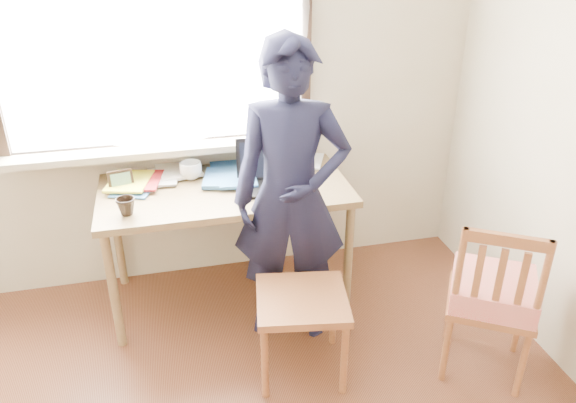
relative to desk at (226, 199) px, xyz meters
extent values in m
cube|color=beige|center=(-0.12, 0.37, 0.61)|extent=(3.50, 0.02, 2.60)
cube|color=white|center=(-0.32, 0.36, 0.91)|extent=(1.70, 0.01, 1.30)
cube|color=black|center=(-0.32, 0.34, 0.23)|extent=(1.82, 0.06, 0.06)
cube|color=black|center=(0.56, 0.34, 0.91)|extent=(0.06, 0.06, 1.30)
cube|color=beige|center=(-0.32, 0.27, 0.24)|extent=(1.85, 0.20, 0.04)
cube|color=white|center=(-0.32, 0.28, 1.01)|extent=(1.95, 0.02, 1.65)
cube|color=brown|center=(0.00, 0.00, 0.06)|extent=(1.43, 0.72, 0.04)
cylinder|color=brown|center=(-0.66, -0.31, -0.32)|extent=(0.05, 0.05, 0.73)
cylinder|color=brown|center=(-0.66, 0.31, -0.32)|extent=(0.05, 0.05, 0.73)
cylinder|color=brown|center=(0.66, -0.31, -0.32)|extent=(0.05, 0.05, 0.73)
cylinder|color=brown|center=(0.66, 0.31, -0.32)|extent=(0.05, 0.05, 0.73)
cube|color=black|center=(0.25, -0.08, 0.09)|extent=(0.40, 0.31, 0.02)
cube|color=black|center=(0.27, 0.05, 0.21)|extent=(0.38, 0.12, 0.25)
cube|color=black|center=(0.27, 0.05, 0.21)|extent=(0.33, 0.10, 0.20)
cube|color=black|center=(0.25, -0.09, 0.09)|extent=(0.34, 0.19, 0.00)
imported|color=white|center=(-0.18, 0.17, 0.13)|extent=(0.19, 0.19, 0.10)
imported|color=black|center=(-0.54, -0.21, 0.13)|extent=(0.11, 0.11, 0.09)
ellipsoid|color=black|center=(0.40, -0.10, 0.10)|extent=(0.09, 0.07, 0.04)
cube|color=maroon|center=(0.08, 0.23, 0.09)|extent=(0.28, 0.30, 0.02)
cube|color=white|center=(-0.39, 0.07, 0.09)|extent=(0.31, 0.35, 0.01)
cube|color=white|center=(-0.41, 0.26, 0.09)|extent=(0.38, 0.38, 0.01)
cube|color=white|center=(-0.45, 0.21, 0.10)|extent=(0.27, 0.28, 0.02)
cube|color=yellow|center=(-0.29, 0.12, 0.11)|extent=(0.31, 0.28, 0.02)
cube|color=#2B5A8E|center=(-0.43, 0.26, 0.11)|extent=(0.38, 0.37, 0.02)
cube|color=yellow|center=(-0.35, 0.25, 0.12)|extent=(0.31, 0.28, 0.02)
imported|color=white|center=(-0.45, 0.20, 0.09)|extent=(0.22, 0.28, 0.02)
imported|color=white|center=(0.48, 0.27, 0.09)|extent=(0.26, 0.30, 0.02)
cube|color=black|center=(-0.58, 0.10, 0.13)|extent=(0.14, 0.05, 0.11)
cube|color=#43692E|center=(-0.58, 0.10, 0.13)|extent=(0.11, 0.03, 0.08)
cube|color=brown|center=(0.27, -0.72, -0.24)|extent=(0.52, 0.50, 0.04)
cylinder|color=brown|center=(0.05, -0.87, -0.48)|extent=(0.04, 0.04, 0.42)
cylinder|color=brown|center=(0.11, -0.51, -0.48)|extent=(0.04, 0.04, 0.42)
cylinder|color=brown|center=(0.44, -0.94, -0.48)|extent=(0.04, 0.04, 0.42)
cylinder|color=brown|center=(0.50, -0.57, -0.48)|extent=(0.04, 0.04, 0.42)
cube|color=brown|center=(1.21, -0.92, -0.28)|extent=(0.57, 0.56, 0.04)
cylinder|color=brown|center=(1.46, -0.87, -0.49)|extent=(0.03, 0.03, 0.39)
cylinder|color=brown|center=(1.28, -1.16, -0.49)|extent=(0.03, 0.03, 0.39)
cylinder|color=brown|center=(1.15, -0.68, -0.49)|extent=(0.03, 0.03, 0.39)
cylinder|color=brown|center=(0.97, -0.97, -0.49)|extent=(0.03, 0.03, 0.39)
cylinder|color=brown|center=(1.27, -1.17, -0.02)|extent=(0.03, 0.03, 0.48)
cylinder|color=brown|center=(0.96, -0.98, -0.02)|extent=(0.03, 0.03, 0.48)
cube|color=brown|center=(1.12, -1.08, 0.19)|extent=(0.34, 0.23, 0.06)
cube|color=brown|center=(1.20, -1.13, -0.05)|extent=(0.04, 0.03, 0.38)
cube|color=brown|center=(1.12, -1.08, -0.05)|extent=(0.04, 0.03, 0.38)
cube|color=brown|center=(1.04, -1.03, -0.05)|extent=(0.04, 0.03, 0.38)
cube|color=red|center=(1.21, -0.92, -0.19)|extent=(0.55, 0.55, 0.12)
imported|color=black|center=(0.30, -0.36, 0.16)|extent=(0.69, 0.53, 1.69)
camera|label=1|loc=(-0.33, -2.93, 1.48)|focal=35.00mm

